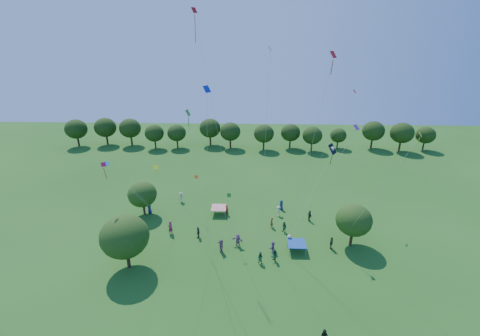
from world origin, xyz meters
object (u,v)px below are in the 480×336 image
(tent_blue, at_px, (297,243))
(red_high_kite, at_px, (204,63))
(near_tree_west, at_px, (125,236))
(near_tree_north, at_px, (142,194))
(tent_red_stripe, at_px, (219,208))
(pirate_kite, at_px, (332,150))
(near_tree_east, at_px, (354,220))

(tent_blue, height_order, red_high_kite, red_high_kite)
(near_tree_west, bearing_deg, near_tree_north, 99.43)
(tent_red_stripe, height_order, red_high_kite, red_high_kite)
(pirate_kite, xyz_separation_m, red_high_kite, (-15.00, 2.05, 9.69))
(tent_blue, distance_m, red_high_kite, 24.09)
(near_tree_west, bearing_deg, near_tree_east, 11.20)
(near_tree_north, bearing_deg, red_high_kite, -17.43)
(near_tree_west, relative_size, red_high_kite, 0.25)
(red_high_kite, bearing_deg, near_tree_west, -133.10)
(near_tree_east, height_order, tent_blue, near_tree_east)
(tent_red_stripe, height_order, pirate_kite, pirate_kite)
(tent_red_stripe, distance_m, pirate_kite, 18.86)
(red_high_kite, bearing_deg, near_tree_north, 162.57)
(red_high_kite, bearing_deg, tent_red_stripe, 77.21)
(pirate_kite, bearing_deg, tent_red_stripe, 157.71)
(near_tree_east, xyz_separation_m, red_high_kite, (-18.23, 3.55, 18.16))
(near_tree_west, distance_m, red_high_kite, 21.35)
(near_tree_east, bearing_deg, near_tree_north, 166.65)
(near_tree_east, bearing_deg, pirate_kite, 155.18)
(near_tree_east, distance_m, pirate_kite, 9.18)
(near_tree_north, relative_size, red_high_kite, 0.20)
(near_tree_west, distance_m, near_tree_north, 12.18)
(near_tree_west, distance_m, tent_blue, 20.05)
(near_tree_west, height_order, near_tree_north, near_tree_west)
(tent_blue, relative_size, red_high_kite, 0.08)
(tent_blue, bearing_deg, red_high_kite, 155.99)
(tent_blue, bearing_deg, near_tree_west, -168.99)
(tent_red_stripe, bearing_deg, red_high_kite, -102.79)
(near_tree_west, relative_size, tent_blue, 2.95)
(tent_blue, distance_m, pirate_kite, 12.02)
(tent_red_stripe, bearing_deg, pirate_kite, -22.29)
(near_tree_north, distance_m, red_high_kite, 21.31)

